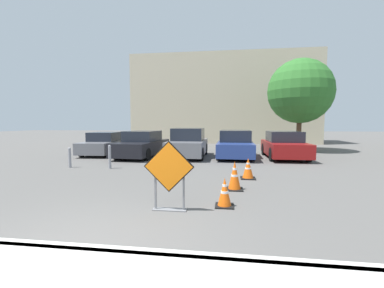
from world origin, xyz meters
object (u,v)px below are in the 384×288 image
(parked_car_fourth, at_px, (235,145))
(parked_car_fifth, at_px, (284,146))
(road_closed_sign, at_px, (169,173))
(traffic_cone_nearest, at_px, (225,193))
(parked_car_third, at_px, (188,144))
(traffic_cone_third, at_px, (248,169))
(parked_car_nearest, at_px, (105,144))
(bollard_nearest, at_px, (110,156))
(traffic_cone_second, at_px, (235,176))
(bollard_second, at_px, (70,157))
(parked_car_second, at_px, (142,145))

(parked_car_fourth, relative_size, parked_car_fifth, 1.13)
(road_closed_sign, xyz_separation_m, traffic_cone_nearest, (1.18, 0.45, -0.51))
(parked_car_third, relative_size, parked_car_fifth, 0.98)
(traffic_cone_nearest, xyz_separation_m, traffic_cone_third, (0.76, 3.06, 0.02))
(parked_car_third, xyz_separation_m, parked_car_fourth, (2.61, 0.45, -0.05))
(parked_car_nearest, height_order, bollard_nearest, parked_car_nearest)
(parked_car_nearest, bearing_deg, parked_car_fourth, 175.47)
(road_closed_sign, relative_size, traffic_cone_nearest, 2.29)
(parked_car_third, distance_m, bollard_nearest, 4.83)
(traffic_cone_nearest, bearing_deg, parked_car_fourth, 86.72)
(traffic_cone_second, distance_m, parked_car_fifth, 7.61)
(traffic_cone_nearest, relative_size, bollard_nearest, 0.67)
(road_closed_sign, distance_m, traffic_cone_third, 4.04)
(road_closed_sign, height_order, bollard_nearest, road_closed_sign)
(bollard_nearest, xyz_separation_m, bollard_second, (-1.80, -0.00, -0.06))
(parked_car_nearest, bearing_deg, traffic_cone_third, 140.81)
(bollard_second, bearing_deg, traffic_cone_third, -9.27)
(traffic_cone_nearest, bearing_deg, bollard_second, 147.09)
(parked_car_fifth, bearing_deg, parked_car_second, 2.28)
(bollard_nearest, bearing_deg, parked_car_second, 88.91)
(parked_car_second, height_order, parked_car_fifth, parked_car_second)
(parked_car_third, bearing_deg, bollard_second, 41.83)
(road_closed_sign, bearing_deg, traffic_cone_nearest, 20.86)
(parked_car_third, bearing_deg, traffic_cone_third, 118.72)
(traffic_cone_second, xyz_separation_m, parked_car_fourth, (0.24, 7.20, 0.28))
(traffic_cone_nearest, height_order, parked_car_nearest, parked_car_nearest)
(road_closed_sign, xyz_separation_m, traffic_cone_third, (1.94, 3.51, -0.49))
(road_closed_sign, height_order, parked_car_fifth, road_closed_sign)
(parked_car_fourth, bearing_deg, parked_car_fifth, 178.24)
(traffic_cone_second, bearing_deg, bollard_nearest, 151.58)
(parked_car_fourth, distance_m, bollard_second, 8.38)
(parked_car_fifth, bearing_deg, bollard_second, 23.22)
(bollard_nearest, height_order, bollard_second, bollard_nearest)
(road_closed_sign, relative_size, parked_car_third, 0.38)
(traffic_cone_nearest, height_order, bollard_nearest, bollard_nearest)
(parked_car_fifth, bearing_deg, road_closed_sign, 63.77)
(bollard_nearest, bearing_deg, traffic_cone_third, -12.20)
(traffic_cone_nearest, bearing_deg, bollard_nearest, 138.33)
(bollard_nearest, bearing_deg, parked_car_nearest, 118.77)
(parked_car_nearest, xyz_separation_m, parked_car_second, (2.61, -0.72, 0.05))
(parked_car_nearest, bearing_deg, parked_car_third, 169.99)
(traffic_cone_second, bearing_deg, parked_car_second, 126.88)
(traffic_cone_second, height_order, parked_car_fifth, parked_car_fifth)
(parked_car_fourth, height_order, bollard_nearest, parked_car_fourth)
(traffic_cone_second, bearing_deg, traffic_cone_nearest, -99.84)
(traffic_cone_second, relative_size, parked_car_third, 0.20)
(road_closed_sign, xyz_separation_m, parked_car_nearest, (-6.14, 9.33, -0.22))
(traffic_cone_second, relative_size, parked_car_fourth, 0.18)
(road_closed_sign, bearing_deg, parked_car_second, 112.29)
(bollard_nearest, bearing_deg, traffic_cone_second, -28.42)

